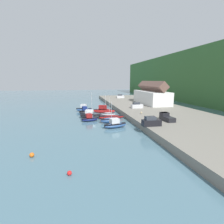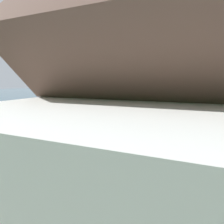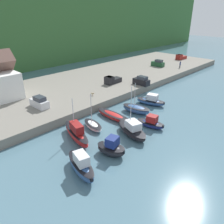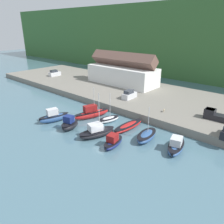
% 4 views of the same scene
% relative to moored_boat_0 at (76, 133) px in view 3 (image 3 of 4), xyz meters
% --- Properties ---
extents(ground_plane, '(320.00, 320.00, 0.00)m').
position_rel_moored_boat_0_xyz_m(ground_plane, '(7.68, -5.13, -1.08)').
color(ground_plane, slate).
extents(quay_promenade, '(122.24, 26.17, 1.59)m').
position_rel_moored_boat_0_xyz_m(quay_promenade, '(7.68, 18.42, -0.29)').
color(quay_promenade, gray).
rests_on(quay_promenade, ground_plane).
extents(moored_boat_0, '(3.84, 8.35, 6.66)m').
position_rel_moored_boat_0_xyz_m(moored_boat_0, '(0.00, 0.00, 0.00)').
color(moored_boat_0, red).
rests_on(moored_boat_0, ground_plane).
extents(moored_boat_1, '(3.00, 5.22, 6.15)m').
position_rel_moored_boat_0_xyz_m(moored_boat_1, '(4.13, 0.88, -0.55)').
color(moored_boat_1, white).
rests_on(moored_boat_1, ground_plane).
extents(moored_boat_2, '(2.30, 7.97, 1.01)m').
position_rel_moored_boat_0_xyz_m(moored_boat_2, '(9.22, 0.91, -0.54)').
color(moored_boat_2, red).
rests_on(moored_boat_2, ground_plane).
extents(moored_boat_3, '(3.36, 6.08, 5.96)m').
position_rel_moored_boat_0_xyz_m(moored_boat_3, '(14.25, -0.43, -0.34)').
color(moored_boat_3, '#33568E').
rests_on(moored_boat_3, ground_plane).
extents(moored_boat_4, '(3.79, 6.55, 2.36)m').
position_rel_moored_boat_0_xyz_m(moored_boat_4, '(19.64, -0.20, -0.23)').
color(moored_boat_4, '#33568E').
rests_on(moored_boat_4, ground_plane).
extents(moored_boat_5, '(3.43, 6.58, 2.89)m').
position_rel_moored_boat_0_xyz_m(moored_boat_5, '(-4.33, -6.60, -0.01)').
color(moored_boat_5, '#33568E').
rests_on(moored_boat_5, ground_plane).
extents(moored_boat_6, '(3.27, 4.59, 2.80)m').
position_rel_moored_boat_0_xyz_m(moored_boat_6, '(0.92, -6.64, -0.04)').
color(moored_boat_6, black).
rests_on(moored_boat_6, ground_plane).
extents(moored_boat_7, '(4.44, 7.28, 8.07)m').
position_rel_moored_boat_0_xyz_m(moored_boat_7, '(6.96, -5.36, -0.13)').
color(moored_boat_7, black).
rests_on(moored_boat_7, ground_plane).
extents(moored_boat_8, '(2.88, 5.14, 2.21)m').
position_rel_moored_boat_0_xyz_m(moored_boat_8, '(11.35, -5.94, -0.29)').
color(moored_boat_8, navy).
rests_on(moored_boat_8, ground_plane).
extents(parked_car_0, '(1.87, 4.23, 2.16)m').
position_rel_moored_boat_0_xyz_m(parked_car_0, '(25.36, 6.79, 1.42)').
color(parked_car_0, black).
rests_on(parked_car_0, quay_promenade).
extents(parked_car_1, '(1.87, 4.23, 2.16)m').
position_rel_moored_boat_0_xyz_m(parked_car_1, '(45.15, 15.00, 1.42)').
color(parked_car_1, '#1E4C2D').
rests_on(parked_car_1, quay_promenade).
extents(parked_car_2, '(1.97, 4.27, 2.16)m').
position_rel_moored_boat_0_xyz_m(parked_car_2, '(0.75, 12.19, 1.42)').
color(parked_car_2, silver).
rests_on(parked_car_2, quay_promenade).
extents(pickup_truck_0, '(4.80, 2.15, 1.90)m').
position_rel_moored_boat_0_xyz_m(pickup_truck_0, '(21.09, 12.83, 1.33)').
color(pickup_truck_0, black).
rests_on(pickup_truck_0, quay_promenade).
extents(pickup_truck_1, '(4.87, 2.35, 1.90)m').
position_rel_moored_boat_0_xyz_m(pickup_truck_1, '(60.94, 15.29, 1.33)').
color(pickup_truck_1, maroon).
rests_on(pickup_truck_1, quay_promenade).
extents(person_on_quay, '(0.40, 0.40, 2.14)m').
position_rel_moored_boat_0_xyz_m(person_on_quay, '(48.41, 8.77, 1.61)').
color(person_on_quay, '#232838').
rests_on(person_on_quay, quay_promenade).
extents(dog_on_quay, '(0.63, 0.86, 0.68)m').
position_rel_moored_boat_0_xyz_m(dog_on_quay, '(11.85, 9.70, 0.96)').
color(dog_on_quay, tan).
rests_on(dog_on_quay, quay_promenade).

